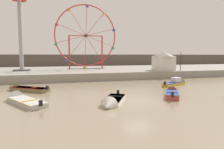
# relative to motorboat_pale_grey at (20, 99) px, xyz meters

# --- Properties ---
(ground_plane) EXTENTS (240.00, 240.00, 0.00)m
(ground_plane) POSITION_rel_motorboat_pale_grey_xyz_m (10.28, -2.67, -0.21)
(ground_plane) COLOR gray
(quay_promenade) EXTENTS (110.00, 22.12, 1.29)m
(quay_promenade) POSITION_rel_motorboat_pale_grey_xyz_m (10.28, 23.33, 0.44)
(quay_promenade) COLOR gray
(quay_promenade) RESTS_ON ground_plane
(distant_town_skyline) EXTENTS (140.00, 3.00, 4.40)m
(distant_town_skyline) POSITION_rel_motorboat_pale_grey_xyz_m (10.28, 48.88, 1.99)
(distant_town_skyline) COLOR #564C47
(distant_town_skyline) RESTS_ON ground_plane
(motorboat_pale_grey) EXTENTS (4.31, 5.96, 1.42)m
(motorboat_pale_grey) POSITION_rel_motorboat_pale_grey_xyz_m (0.00, 0.00, 0.00)
(motorboat_pale_grey) COLOR silver
(motorboat_pale_grey) RESTS_ON ground_plane
(motorboat_olive_wood) EXTENTS (5.32, 4.43, 1.24)m
(motorboat_olive_wood) POSITION_rel_motorboat_pale_grey_xyz_m (-0.48, 6.03, 0.04)
(motorboat_olive_wood) COLOR olive
(motorboat_olive_wood) RESTS_ON ground_plane
(motorboat_white_red_stripe) EXTENTS (3.49, 4.88, 1.37)m
(motorboat_white_red_stripe) POSITION_rel_motorboat_pale_grey_xyz_m (7.63, -3.25, 0.01)
(motorboat_white_red_stripe) COLOR silver
(motorboat_white_red_stripe) RESTS_ON ground_plane
(motorboat_faded_red) EXTENTS (3.22, 4.20, 1.16)m
(motorboat_faded_red) POSITION_rel_motorboat_pale_grey_xyz_m (14.59, -1.48, 0.07)
(motorboat_faded_red) COLOR #B24238
(motorboat_faded_red) RESTS_ON ground_plane
(motorboat_mustard_yellow) EXTENTS (5.76, 3.79, 1.33)m
(motorboat_mustard_yellow) POSITION_rel_motorboat_pale_grey_xyz_m (19.86, 5.48, 0.11)
(motorboat_mustard_yellow) COLOR gold
(motorboat_mustard_yellow) RESTS_ON ground_plane
(ferris_wheel_red_frame) EXTENTS (13.06, 1.20, 13.54)m
(ferris_wheel_red_frame) POSITION_rel_motorboat_pale_grey_xyz_m (9.74, 24.01, 7.88)
(ferris_wheel_red_frame) COLOR red
(ferris_wheel_red_frame) RESTS_ON quay_promenade
(drop_tower_steel_tower) EXTENTS (2.80, 2.80, 16.33)m
(drop_tower_steel_tower) POSITION_rel_motorboat_pale_grey_xyz_m (-2.71, 21.47, 9.42)
(drop_tower_steel_tower) COLOR #999EA3
(drop_tower_steel_tower) RESTS_ON quay_promenade
(carnival_booth_white_ticket) EXTENTS (3.85, 3.93, 3.44)m
(carnival_booth_white_ticket) POSITION_rel_motorboat_pale_grey_xyz_m (23.35, 15.37, 2.87)
(carnival_booth_white_ticket) COLOR silver
(carnival_booth_white_ticket) RESTS_ON quay_promenade
(promenade_lamp_near) EXTENTS (0.32, 0.32, 3.66)m
(promenade_lamp_near) POSITION_rel_motorboat_pale_grey_xyz_m (25.64, 13.15, 3.50)
(promenade_lamp_near) COLOR #2D2D33
(promenade_lamp_near) RESTS_ON quay_promenade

